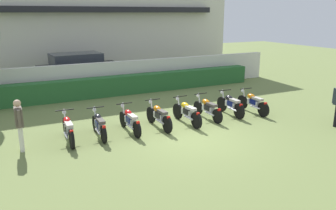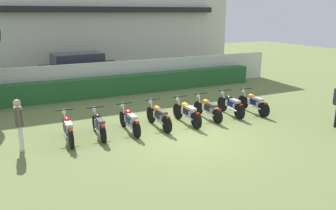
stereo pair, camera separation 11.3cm
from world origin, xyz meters
name	(u,v)px [view 2 (the right image)]	position (x,y,z in m)	size (l,w,h in m)	color
ground	(191,138)	(0.00, 0.00, 0.00)	(60.00, 60.00, 0.00)	olive
building	(82,13)	(0.00, 15.45, 4.04)	(20.24, 6.50, 8.07)	beige
compound_wall	(118,77)	(0.00, 7.77, 0.81)	(19.22, 0.30, 1.61)	silver
hedge_row	(123,85)	(0.00, 7.07, 0.48)	(15.38, 0.70, 0.97)	#28602D
parked_car	(81,70)	(-1.47, 10.11, 0.94)	(4.62, 2.34, 1.89)	black
motorcycle_in_row_0	(68,128)	(-3.78, 1.47, 0.46)	(0.60, 1.93, 0.97)	black
motorcycle_in_row_1	(99,124)	(-2.76, 1.46, 0.44)	(0.60, 1.78, 0.95)	black
motorcycle_in_row_2	(129,120)	(-1.66, 1.47, 0.44)	(0.60, 1.89, 0.94)	black
motorcycle_in_row_3	(159,116)	(-0.55, 1.43, 0.45)	(0.60, 1.94, 0.97)	black
motorcycle_in_row_4	(187,112)	(0.60, 1.38, 0.45)	(0.60, 1.97, 0.97)	black
motorcycle_in_row_5	(208,108)	(1.64, 1.54, 0.44)	(0.60, 1.91, 0.94)	black
motorcycle_in_row_6	(231,104)	(2.76, 1.56, 0.45)	(0.60, 1.85, 0.97)	black
motorcycle_in_row_7	(253,103)	(3.80, 1.40, 0.45)	(0.60, 1.93, 0.96)	black
inspector_person	(19,121)	(-5.20, 1.37, 0.94)	(0.22, 0.66, 1.61)	silver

